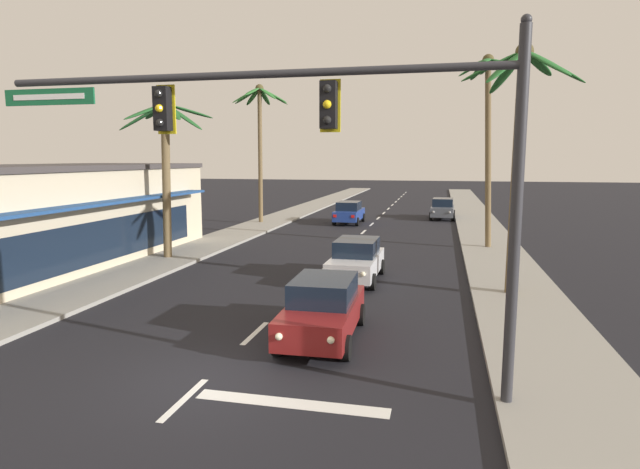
% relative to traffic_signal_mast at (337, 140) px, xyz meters
% --- Properties ---
extents(ground_plane, '(220.00, 220.00, 0.00)m').
position_rel_traffic_signal_mast_xyz_m(ground_plane, '(-2.95, -0.20, -5.27)').
color(ground_plane, black).
extents(sidewalk_right, '(3.20, 110.00, 0.14)m').
position_rel_traffic_signal_mast_xyz_m(sidewalk_right, '(4.85, 19.80, -5.20)').
color(sidewalk_right, gray).
rests_on(sidewalk_right, ground).
extents(sidewalk_left, '(3.20, 110.00, 0.14)m').
position_rel_traffic_signal_mast_xyz_m(sidewalk_left, '(-10.75, 19.80, -5.20)').
color(sidewalk_left, gray).
rests_on(sidewalk_left, ground).
extents(lane_markings, '(4.28, 87.40, 0.01)m').
position_rel_traffic_signal_mast_xyz_m(lane_markings, '(-2.50, 19.25, -5.26)').
color(lane_markings, silver).
rests_on(lane_markings, ground).
extents(traffic_signal_mast, '(11.30, 0.41, 7.47)m').
position_rel_traffic_signal_mast_xyz_m(traffic_signal_mast, '(0.00, 0.00, 0.00)').
color(traffic_signal_mast, '#2D2D33').
rests_on(traffic_signal_mast, ground).
extents(sedan_lead_at_stop_bar, '(2.03, 4.48, 1.68)m').
position_rel_traffic_signal_mast_xyz_m(sedan_lead_at_stop_bar, '(-0.98, 3.15, -4.42)').
color(sedan_lead_at_stop_bar, maroon).
rests_on(sedan_lead_at_stop_bar, ground).
extents(sedan_third_in_queue, '(1.98, 4.46, 1.68)m').
position_rel_traffic_signal_mast_xyz_m(sedan_third_in_queue, '(-1.19, 10.28, -4.42)').
color(sedan_third_in_queue, silver).
rests_on(sedan_third_in_queue, ground).
extents(sedan_oncoming_far, '(1.98, 4.46, 1.68)m').
position_rel_traffic_signal_mast_xyz_m(sedan_oncoming_far, '(-4.71, 28.94, -4.42)').
color(sedan_oncoming_far, navy).
rests_on(sedan_oncoming_far, ground).
extents(sedan_parked_nearest_kerb, '(2.07, 4.50, 1.68)m').
position_rel_traffic_signal_mast_xyz_m(sedan_parked_nearest_kerb, '(2.23, 33.71, -4.42)').
color(sedan_parked_nearest_kerb, '#4C515B').
rests_on(sedan_parked_nearest_kerb, ground).
extents(palm_left_second, '(4.27, 4.50, 7.70)m').
position_rel_traffic_signal_mast_xyz_m(palm_left_second, '(-10.77, 12.64, 0.14)').
color(palm_left_second, brown).
rests_on(palm_left_second, ground).
extents(palm_left_third, '(4.36, 4.52, 10.30)m').
position_rel_traffic_signal_mast_xyz_m(palm_left_third, '(-11.17, 27.34, 2.35)').
color(palm_left_third, brown).
rests_on(palm_left_third, ground).
extents(palm_right_second, '(4.05, 3.67, 8.78)m').
position_rel_traffic_signal_mast_xyz_m(palm_right_second, '(4.64, 9.08, 0.56)').
color(palm_right_second, brown).
rests_on(palm_right_second, ground).
extents(palm_right_third, '(3.16, 3.33, 10.29)m').
position_rel_traffic_signal_mast_xyz_m(palm_right_third, '(4.34, 19.28, 2.14)').
color(palm_right_third, brown).
rests_on(palm_right_third, ground).
extents(storefront_strip_left, '(7.83, 20.51, 4.62)m').
position_rel_traffic_signal_mast_xyz_m(storefront_strip_left, '(-15.40, 8.75, -2.95)').
color(storefront_strip_left, beige).
rests_on(storefront_strip_left, ground).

